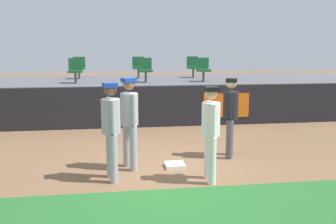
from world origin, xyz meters
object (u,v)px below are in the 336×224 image
(player_runner_visitor, at_px, (129,117))
(seat_back_right, at_px, (193,66))
(seat_back_left, at_px, (79,66))
(player_fielder_home, at_px, (211,127))
(player_umpire, at_px, (231,112))
(seat_back_center, at_px, (138,66))
(seat_front_right, at_px, (203,68))
(seat_front_center, at_px, (146,69))
(player_coach_visitor, at_px, (111,124))
(seat_front_left, at_px, (75,69))
(first_base, at_px, (175,165))

(player_runner_visitor, relative_size, seat_back_right, 2.23)
(seat_back_left, bearing_deg, player_runner_visitor, -77.18)
(player_fielder_home, height_order, player_umpire, player_umpire)
(seat_back_center, relative_size, seat_front_right, 1.00)
(player_umpire, distance_m, seat_front_center, 5.22)
(player_fielder_home, relative_size, player_runner_visitor, 0.95)
(player_fielder_home, height_order, seat_back_right, seat_back_right)
(seat_back_center, bearing_deg, seat_front_center, -85.44)
(seat_front_right, relative_size, seat_front_center, 1.00)
(player_fielder_home, bearing_deg, player_coach_visitor, -98.62)
(seat_front_center, bearing_deg, player_runner_visitor, -98.14)
(player_coach_visitor, xyz_separation_m, seat_back_right, (3.21, 7.88, 0.68))
(player_coach_visitor, xyz_separation_m, seat_front_left, (-1.24, 6.08, 0.68))
(seat_back_right, bearing_deg, seat_front_left, -157.95)
(player_umpire, bearing_deg, seat_back_left, -129.04)
(player_fielder_home, distance_m, seat_front_center, 6.47)
(seat_back_left, xyz_separation_m, seat_front_center, (2.43, -1.80, -0.00))
(seat_front_center, bearing_deg, player_umpire, -73.03)
(first_base, height_order, seat_front_center, seat_front_center)
(player_umpire, bearing_deg, player_fielder_home, -9.29)
(player_runner_visitor, xyz_separation_m, player_umpire, (2.29, 0.51, -0.04))
(player_umpire, xyz_separation_m, seat_back_center, (-1.65, 6.75, 0.71))
(first_base, height_order, seat_front_right, seat_front_right)
(first_base, relative_size, player_coach_visitor, 0.22)
(player_coach_visitor, relative_size, seat_back_right, 2.20)
(seat_back_center, xyz_separation_m, seat_front_right, (2.19, -1.80, -0.00))
(first_base, bearing_deg, seat_front_left, 114.63)
(first_base, bearing_deg, player_fielder_home, -59.26)
(seat_back_right, distance_m, seat_front_center, 2.74)
(player_fielder_home, relative_size, seat_front_left, 2.12)
(player_umpire, distance_m, seat_front_right, 5.02)
(first_base, xyz_separation_m, seat_back_left, (-2.58, 7.31, 1.71))
(seat_front_left, relative_size, seat_front_right, 1.00)
(player_fielder_home, relative_size, seat_back_right, 2.12)
(seat_back_center, bearing_deg, seat_back_left, 180.00)
(player_runner_visitor, bearing_deg, player_coach_visitor, -51.89)
(player_coach_visitor, relative_size, seat_back_left, 2.20)
(seat_front_right, xyz_separation_m, seat_back_left, (-4.48, 1.80, 0.00))
(player_fielder_home, xyz_separation_m, seat_front_left, (-3.05, 6.40, 0.72))
(player_fielder_home, relative_size, player_coach_visitor, 0.96)
(player_coach_visitor, bearing_deg, first_base, 103.12)
(seat_front_left, bearing_deg, seat_front_right, -0.00)
(player_fielder_home, xyz_separation_m, seat_back_left, (-3.10, 8.20, 0.72))
(seat_back_center, bearing_deg, player_fielder_home, -84.32)
(player_runner_visitor, relative_size, player_umpire, 1.04)
(first_base, distance_m, player_runner_visitor, 1.40)
(first_base, bearing_deg, seat_front_right, 70.93)
(player_coach_visitor, distance_m, seat_back_center, 7.97)
(player_coach_visitor, bearing_deg, player_runner_visitor, 139.11)
(player_runner_visitor, distance_m, seat_front_right, 6.18)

